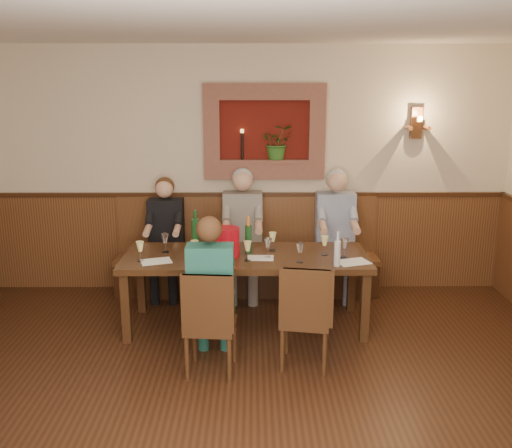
{
  "coord_description": "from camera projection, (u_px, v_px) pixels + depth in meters",
  "views": [
    {
      "loc": [
        0.07,
        -3.5,
        2.43
      ],
      "look_at": [
        0.1,
        1.9,
        1.05
      ],
      "focal_mm": 40.0,
      "sensor_mm": 36.0,
      "label": 1
    }
  ],
  "objects": [
    {
      "name": "tasting_sheet_a",
      "position": [
        156.0,
        261.0,
        5.39
      ],
      "size": [
        0.33,
        0.28,
        0.0
      ],
      "primitive_type": "cube",
      "rotation": [
        0.0,
        0.0,
        0.32
      ],
      "color": "white",
      "rests_on": "dining_table"
    },
    {
      "name": "spittoon_bucket",
      "position": [
        227.0,
        242.0,
        5.53
      ],
      "size": [
        0.3,
        0.3,
        0.28
      ],
      "primitive_type": "cylinder",
      "rotation": [
        0.0,
        0.0,
        -0.25
      ],
      "color": "#B70B19",
      "rests_on": "dining_table"
    },
    {
      "name": "wainscoting",
      "position": [
        243.0,
        360.0,
        3.84
      ],
      "size": [
        6.02,
        6.02,
        1.15
      ],
      "color": "#4E2916",
      "rests_on": "ground"
    },
    {
      "name": "person_bench_right",
      "position": [
        335.0,
        245.0,
        6.45
      ],
      "size": [
        0.44,
        0.53,
        1.46
      ],
      "color": "navy",
      "rests_on": "ground"
    },
    {
      "name": "tasting_sheet_c",
      "position": [
        353.0,
        262.0,
        5.37
      ],
      "size": [
        0.35,
        0.3,
        0.0
      ],
      "primitive_type": "cube",
      "rotation": [
        0.0,
        0.0,
        0.32
      ],
      "color": "white",
      "rests_on": "dining_table"
    },
    {
      "name": "wall_niche",
      "position": [
        268.0,
        136.0,
        6.39
      ],
      "size": [
        1.36,
        0.3,
        1.06
      ],
      "color": "#56120C",
      "rests_on": "ground"
    },
    {
      "name": "wine_glass_5",
      "position": [
        273.0,
        242.0,
        5.7
      ],
      "size": [
        0.08,
        0.08,
        0.19
      ],
      "primitive_type": null,
      "color": "#F4F392",
      "rests_on": "dining_table"
    },
    {
      "name": "person_bench_mid",
      "position": [
        243.0,
        244.0,
        6.44
      ],
      "size": [
        0.44,
        0.54,
        1.47
      ],
      "color": "#5C5554",
      "rests_on": "ground"
    },
    {
      "name": "room_shell",
      "position": [
        242.0,
        169.0,
        3.52
      ],
      "size": [
        6.04,
        6.04,
        2.82
      ],
      "color": "beige",
      "rests_on": "ground"
    },
    {
      "name": "wine_glass_2",
      "position": [
        195.0,
        250.0,
        5.42
      ],
      "size": [
        0.08,
        0.08,
        0.19
      ],
      "primitive_type": null,
      "color": "#F4F392",
      "rests_on": "dining_table"
    },
    {
      "name": "wine_glass_3",
      "position": [
        222.0,
        243.0,
        5.65
      ],
      "size": [
        0.08,
        0.08,
        0.19
      ],
      "primitive_type": null,
      "color": "white",
      "rests_on": "dining_table"
    },
    {
      "name": "wine_glass_9",
      "position": [
        227.0,
        256.0,
        5.25
      ],
      "size": [
        0.08,
        0.08,
        0.19
      ],
      "primitive_type": null,
      "color": "#F4F392",
      "rests_on": "dining_table"
    },
    {
      "name": "chair_near_left",
      "position": [
        211.0,
        342.0,
        4.81
      ],
      "size": [
        0.44,
        0.44,
        0.93
      ],
      "rotation": [
        0.0,
        0.0,
        -0.08
      ],
      "color": "black",
      "rests_on": "ground"
    },
    {
      "name": "wine_glass_1",
      "position": [
        165.0,
        243.0,
        5.65
      ],
      "size": [
        0.08,
        0.08,
        0.19
      ],
      "primitive_type": null,
      "color": "white",
      "rests_on": "dining_table"
    },
    {
      "name": "dining_table",
      "position": [
        246.0,
        262.0,
        5.61
      ],
      "size": [
        2.4,
        0.9,
        0.75
      ],
      "color": "black",
      "rests_on": "ground"
    },
    {
      "name": "water_bottle",
      "position": [
        337.0,
        252.0,
        5.23
      ],
      "size": [
        0.07,
        0.07,
        0.33
      ],
      "rotation": [
        0.0,
        0.0,
        -0.16
      ],
      "color": "silver",
      "rests_on": "dining_table"
    },
    {
      "name": "ground_plane",
      "position": [
        243.0,
        436.0,
        3.99
      ],
      "size": [
        6.0,
        6.0,
        0.0
      ],
      "primitive_type": "plane",
      "color": "black",
      "rests_on": "ground"
    },
    {
      "name": "wall_sconce",
      "position": [
        417.0,
        124.0,
        6.36
      ],
      "size": [
        0.25,
        0.2,
        0.35
      ],
      "color": "#4E2916",
      "rests_on": "ground"
    },
    {
      "name": "person_bench_left",
      "position": [
        166.0,
        249.0,
        6.45
      ],
      "size": [
        0.39,
        0.48,
        1.36
      ],
      "color": "black",
      "rests_on": "ground"
    },
    {
      "name": "wine_glass_0",
      "position": [
        140.0,
        251.0,
        5.39
      ],
      "size": [
        0.08,
        0.08,
        0.19
      ],
      "primitive_type": null,
      "color": "#F4F392",
      "rests_on": "dining_table"
    },
    {
      "name": "tasting_sheet_b",
      "position": [
        261.0,
        258.0,
        5.49
      ],
      "size": [
        0.26,
        0.19,
        0.0
      ],
      "primitive_type": "cube",
      "rotation": [
        0.0,
        0.0,
        -0.05
      ],
      "color": "white",
      "rests_on": "dining_table"
    },
    {
      "name": "wine_bottle_green_a",
      "position": [
        248.0,
        239.0,
        5.61
      ],
      "size": [
        0.08,
        0.08,
        0.37
      ],
      "rotation": [
        0.0,
        0.0,
        0.17
      ],
      "color": "#19471E",
      "rests_on": "dining_table"
    },
    {
      "name": "person_chair_front",
      "position": [
        212.0,
        304.0,
        4.89
      ],
      "size": [
        0.39,
        0.48,
        1.35
      ],
      "color": "navy",
      "rests_on": "ground"
    },
    {
      "name": "wine_glass_8",
      "position": [
        344.0,
        248.0,
        5.49
      ],
      "size": [
        0.08,
        0.08,
        0.19
      ],
      "primitive_type": null,
      "color": "white",
      "rests_on": "dining_table"
    },
    {
      "name": "tasting_sheet_d",
      "position": [
        205.0,
        263.0,
        5.33
      ],
      "size": [
        0.33,
        0.25,
        0.0
      ],
      "primitive_type": "cube",
      "rotation": [
        0.0,
        0.0,
        -0.08
      ],
      "color": "white",
      "rests_on": "dining_table"
    },
    {
      "name": "wine_glass_4",
      "position": [
        248.0,
        251.0,
        5.4
      ],
      "size": [
        0.08,
        0.08,
        0.19
      ],
      "primitive_type": null,
      "color": "#F4F392",
      "rests_on": "dining_table"
    },
    {
      "name": "wine_bottle_green_b",
      "position": [
        196.0,
        234.0,
        5.67
      ],
      "size": [
        0.1,
        0.1,
        0.42
      ],
      "rotation": [
        0.0,
        0.0,
        -0.41
      ],
      "color": "#19471E",
      "rests_on": "dining_table"
    },
    {
      "name": "wine_glass_7",
      "position": [
        325.0,
        246.0,
        5.57
      ],
      "size": [
        0.08,
        0.08,
        0.19
      ],
      "primitive_type": null,
      "color": "#F4F392",
      "rests_on": "dining_table"
    },
    {
      "name": "wine_glass_6",
      "position": [
        300.0,
        253.0,
        5.35
      ],
      "size": [
        0.08,
        0.08,
        0.19
      ],
      "primitive_type": null,
      "color": "white",
      "rests_on": "dining_table"
    },
    {
      "name": "chair_near_right",
      "position": [
        305.0,
        336.0,
        4.92
      ],
      "size": [
        0.48,
        0.48,
        0.94
      ],
      "rotation": [
        0.0,
        0.0,
        -0.17
      ],
      "color": "black",
      "rests_on": "ground"
    },
    {
      "name": "bench",
      "position": [
        247.0,
        265.0,
        6.61
      ],
      "size": [
        3.0,
        0.45,
        1.11
      ],
      "color": "#381E0F",
      "rests_on": "ground"
    },
    {
      "name": "wine_glass_10",
      "position": [
        268.0,
        248.0,
        5.49
      ],
      "size": [
        0.08,
        0.08,
        0.19
      ],
      "primitive_type": null,
      "color": "white",
      "rests_on": "dining_table"
    }
  ]
}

